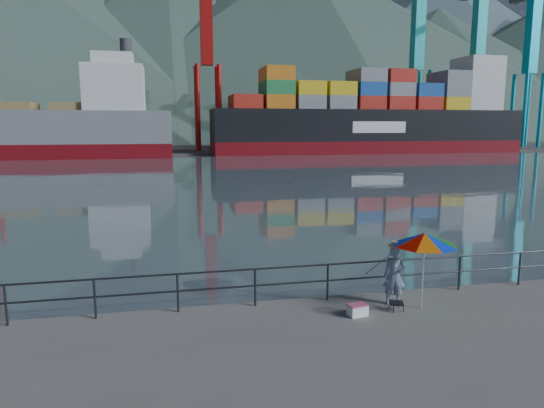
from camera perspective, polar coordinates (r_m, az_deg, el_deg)
The scene contains 13 objects.
harbor_water at distance 140.43m, azimuth -11.14°, elevation 7.07°, with size 500.00×280.00×0.00m, color slate.
far_dock at distance 104.26m, azimuth -5.12°, elevation 6.54°, with size 200.00×40.00×0.40m, color #514F4C.
guardrail at distance 13.11m, azimuth 2.37°, elevation -9.40°, with size 22.00×0.06×1.03m.
mountains at distance 224.21m, azimuth -1.51°, elevation 17.07°, with size 600.00×332.80×80.00m.
port_cranes at distance 100.96m, azimuth 7.80°, elevation 15.51°, with size 116.00×28.00×38.40m.
container_stacks at distance 110.52m, azimuth 7.34°, elevation 8.31°, with size 58.00×8.40×7.80m.
fisherman at distance 13.31m, azimuth 14.21°, elevation -8.19°, with size 0.57×0.38×1.58m, color #294D7E.
beach_umbrella at distance 12.96m, azimuth 17.52°, elevation -4.00°, with size 1.70×1.70×2.01m.
folding_stool at distance 13.12m, azimuth 14.41°, elevation -11.55°, with size 0.44×0.44×0.22m.
cooler_bag at distance 12.59m, azimuth 10.02°, elevation -12.23°, with size 0.46×0.31×0.27m, color white.
fishing_rod at distance 14.30m, azimuth 12.45°, elevation -10.22°, with size 0.02×0.02×2.03m, color black.
bulk_carrier at distance 83.43m, azimuth -26.93°, elevation 7.83°, with size 47.26×8.18×14.50m.
container_ship at distance 93.58m, azimuth 12.22°, elevation 9.66°, with size 57.90×9.65×18.10m.
Camera 1 is at (-3.18, -10.32, 4.69)m, focal length 32.00 mm.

